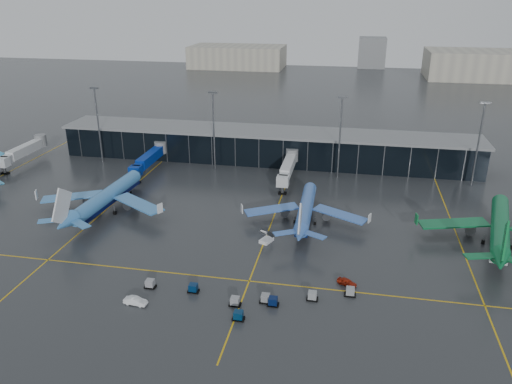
% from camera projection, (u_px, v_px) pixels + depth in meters
% --- Properties ---
extents(ground, '(600.00, 600.00, 0.00)m').
position_uv_depth(ground, '(220.00, 243.00, 116.50)').
color(ground, '#282B2D').
rests_on(ground, ground).
extents(terminal_pier, '(142.00, 17.00, 10.70)m').
position_uv_depth(terminal_pier, '(266.00, 145.00, 170.88)').
color(terminal_pier, black).
rests_on(terminal_pier, ground).
extents(jet_bridges, '(94.00, 27.50, 7.20)m').
position_uv_depth(jet_bridges, '(149.00, 159.00, 160.08)').
color(jet_bridges, '#595B60').
rests_on(jet_bridges, ground).
extents(flood_masts, '(203.00, 0.50, 25.50)m').
position_uv_depth(flood_masts, '(275.00, 131.00, 155.92)').
color(flood_masts, '#595B60').
rests_on(flood_masts, ground).
extents(distant_hangars, '(260.00, 71.00, 22.00)m').
position_uv_depth(distant_hangars, '(387.00, 61.00, 350.13)').
color(distant_hangars, '#B2AD99').
rests_on(distant_hangars, ground).
extents(taxi_lines, '(220.00, 120.00, 0.02)m').
position_uv_depth(taxi_lines, '(270.00, 227.00, 124.38)').
color(taxi_lines, gold).
rests_on(taxi_lines, ground).
extents(airliner_arkefly, '(39.34, 44.14, 12.91)m').
position_uv_depth(airliner_arkefly, '(106.00, 188.00, 131.25)').
color(airliner_arkefly, '#3C80C6').
rests_on(airliner_arkefly, ground).
extents(airliner_klm_near, '(33.08, 37.56, 11.42)m').
position_uv_depth(airliner_klm_near, '(306.00, 200.00, 125.32)').
color(airliner_klm_near, '#3B6BC4').
rests_on(airliner_klm_near, ground).
extents(airliner_aer_lingus, '(46.65, 50.50, 13.17)m').
position_uv_depth(airliner_aer_lingus, '(502.00, 217.00, 114.13)').
color(airliner_aer_lingus, '#0C6435').
rests_on(airliner_aer_lingus, ground).
extents(baggage_carts, '(41.16, 13.02, 1.70)m').
position_uv_depth(baggage_carts, '(252.00, 297.00, 94.45)').
color(baggage_carts, black).
rests_on(baggage_carts, ground).
extents(mobile_airstair, '(3.28, 3.81, 3.45)m').
position_uv_depth(mobile_airstair, '(266.00, 239.00, 116.50)').
color(mobile_airstair, white).
rests_on(mobile_airstair, ground).
extents(service_van_red, '(4.30, 3.28, 1.37)m').
position_uv_depth(service_van_red, '(347.00, 282.00, 99.45)').
color(service_van_red, '#A9220D').
rests_on(service_van_red, ground).
extents(service_van_white, '(4.57, 1.91, 1.47)m').
position_uv_depth(service_van_white, '(135.00, 301.00, 93.33)').
color(service_van_white, white).
rests_on(service_van_white, ground).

